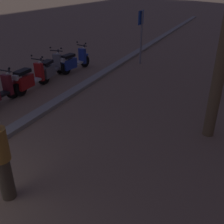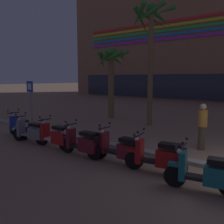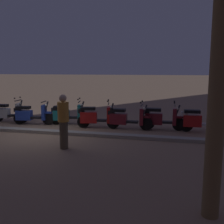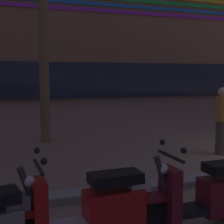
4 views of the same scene
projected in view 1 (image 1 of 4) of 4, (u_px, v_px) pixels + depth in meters
name	position (u px, v px, depth m)	size (l,w,h in m)	color
scooter_blue_far_back	(73.00, 61.00, 11.37)	(1.82, 0.60, 1.17)	black
scooter_grey_gap_after_mid	(51.00, 68.00, 10.46)	(1.76, 0.64, 1.17)	black
scooter_red_tail_end	(29.00, 79.00, 9.31)	(1.76, 0.56, 1.17)	black
crossing_sign	(141.00, 31.00, 11.97)	(0.60, 0.13, 2.40)	#939399
pedestrian_by_palm_tree	(1.00, 158.00, 4.49)	(0.34, 0.34, 1.67)	brown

